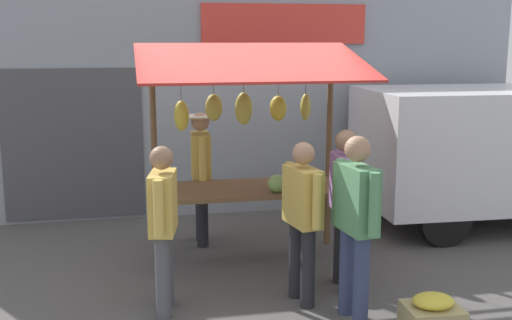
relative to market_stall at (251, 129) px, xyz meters
name	(u,v)px	position (x,y,z in m)	size (l,w,h in m)	color
ground_plane	(251,260)	(0.01, 0.04, -1.54)	(40.00, 40.00, 0.00)	#514F4C
street_backdrop	(219,98)	(0.04, -2.15, 0.16)	(9.00, 0.30, 3.40)	#8C939E
market_stall	(251,129)	(0.00, 0.00, 0.00)	(2.50, 1.46, 2.50)	brown
vendor_with_sunhat	(201,167)	(0.49, -0.71, -0.56)	(0.43, 0.71, 1.66)	#232328
shopper_in_striped_shirt	(345,198)	(-0.77, 1.03, -0.58)	(0.27, 0.70, 1.66)	#232328
shopper_in_grey_tee	(303,212)	(-0.25, 1.29, -0.63)	(0.30, 0.68, 1.59)	#232328
shopper_with_ponytail	(163,218)	(1.07, 1.26, -0.63)	(0.30, 0.68, 1.59)	#4C4C51
shopper_with_shopping_bag	(356,215)	(-0.60, 1.78, -0.54)	(0.28, 0.72, 1.71)	navy
parked_van	(511,143)	(-3.82, -0.79, -0.42)	(4.46, 1.99, 1.88)	silver
produce_crate_side	(432,316)	(-1.18, 2.20, -1.38)	(0.50, 0.43, 0.37)	tan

